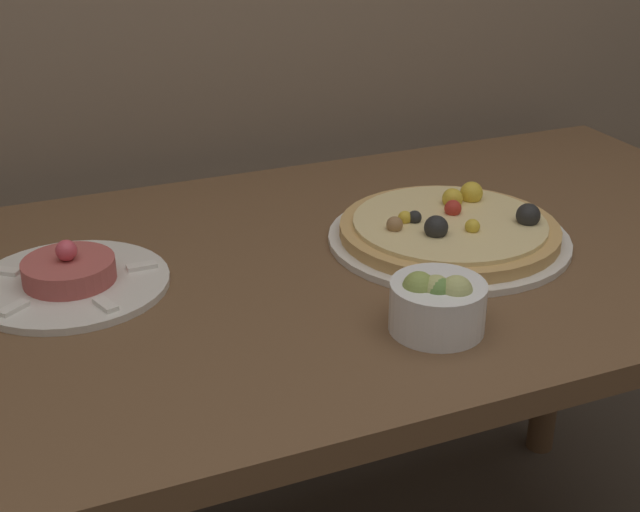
% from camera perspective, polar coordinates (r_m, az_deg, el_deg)
% --- Properties ---
extents(dining_table, '(1.47, 0.77, 0.75)m').
position_cam_1_polar(dining_table, '(1.29, 0.79, -4.02)').
color(dining_table, brown).
rests_on(dining_table, ground_plane).
extents(pizza_plate, '(0.35, 0.35, 0.06)m').
position_cam_1_polar(pizza_plate, '(1.31, 8.31, 1.60)').
color(pizza_plate, silver).
rests_on(pizza_plate, dining_table).
extents(tartare_plate, '(0.26, 0.26, 0.07)m').
position_cam_1_polar(tartare_plate, '(1.21, -15.71, -1.37)').
color(tartare_plate, silver).
rests_on(tartare_plate, dining_table).
extents(small_bowl, '(0.12, 0.12, 0.08)m').
position_cam_1_polar(small_bowl, '(1.07, 7.51, -3.01)').
color(small_bowl, white).
rests_on(small_bowl, dining_table).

